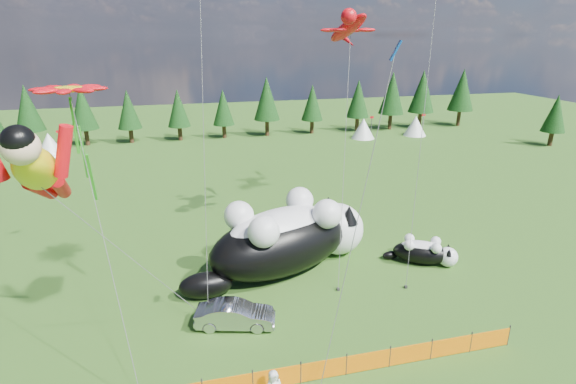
# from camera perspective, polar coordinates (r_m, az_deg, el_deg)

# --- Properties ---
(ground) EXTENTS (160.00, 160.00, 0.00)m
(ground) POSITION_cam_1_polar(r_m,az_deg,el_deg) (22.36, -3.17, -18.46)
(ground) COLOR #13380A
(ground) RESTS_ON ground
(safety_fence) EXTENTS (22.06, 0.06, 1.10)m
(safety_fence) POSITION_cam_1_polar(r_m,az_deg,el_deg) (19.77, -1.40, -22.50)
(safety_fence) COLOR #262626
(safety_fence) RESTS_ON ground
(tree_line) EXTENTS (90.00, 4.00, 8.00)m
(tree_line) POSITION_cam_1_polar(r_m,az_deg,el_deg) (63.22, -11.19, 10.15)
(tree_line) COLOR black
(tree_line) RESTS_ON ground
(festival_tents) EXTENTS (50.00, 3.20, 2.80)m
(festival_tents) POSITION_cam_1_polar(r_m,az_deg,el_deg) (60.38, -0.19, 7.58)
(festival_tents) COLOR white
(festival_tents) RESTS_ON ground
(cat_large) EXTENTS (12.16, 7.52, 4.57)m
(cat_large) POSITION_cam_1_polar(r_m,az_deg,el_deg) (27.27, 0.17, -5.66)
(cat_large) COLOR black
(cat_large) RESTS_ON ground
(cat_small) EXTENTS (4.25, 3.11, 1.67)m
(cat_small) POSITION_cam_1_polar(r_m,az_deg,el_deg) (29.76, 16.93, -7.25)
(cat_small) COLOR black
(cat_small) RESTS_ON ground
(car) EXTENTS (4.13, 2.31, 1.29)m
(car) POSITION_cam_1_polar(r_m,az_deg,el_deg) (23.08, -6.72, -15.24)
(car) COLOR #B0B0B4
(car) RESTS_ON ground
(superhero_kite) EXTENTS (8.33, 5.64, 12.14)m
(superhero_kite) POSITION_cam_1_polar(r_m,az_deg,el_deg) (19.23, -29.33, 2.57)
(superhero_kite) COLOR yellow
(superhero_kite) RESTS_ON ground
(gecko_kite) EXTENTS (5.70, 12.97, 17.20)m
(gecko_kite) POSITION_cam_1_polar(r_m,az_deg,el_deg) (32.38, 7.59, 19.90)
(gecko_kite) COLOR red
(gecko_kite) RESTS_ON ground
(flower_kite) EXTENTS (3.89, 7.56, 12.92)m
(flower_kite) POSITION_cam_1_polar(r_m,az_deg,el_deg) (20.99, -26.01, 11.20)
(flower_kite) COLOR red
(flower_kite) RESTS_ON ground
(diamond_kite_c) EXTENTS (3.49, 2.46, 14.03)m
(diamond_kite_c) POSITION_cam_1_polar(r_m,az_deg,el_deg) (17.53, 13.10, 15.39)
(diamond_kite_c) COLOR #0B4CAD
(diamond_kite_c) RESTS_ON ground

